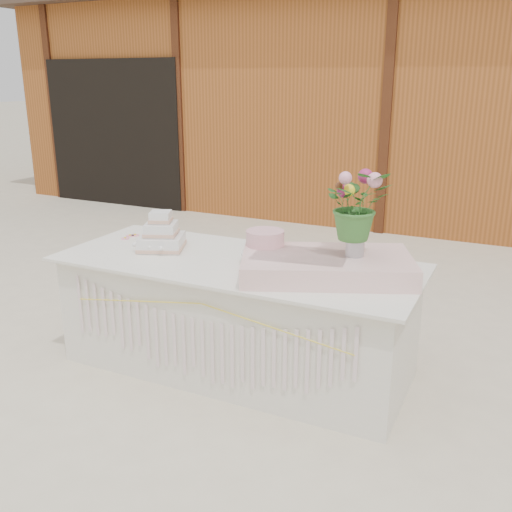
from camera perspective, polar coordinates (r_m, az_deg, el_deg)
The scene contains 9 objects.
ground at distance 4.04m, azimuth -1.87°, elevation -10.96°, with size 80.00×80.00×0.00m, color beige.
barn at distance 9.30m, azimuth 15.83°, elevation 15.24°, with size 12.60×4.60×3.30m.
cake_table at distance 3.86m, azimuth -1.96°, elevation -5.93°, with size 2.40×1.00×0.77m.
wedding_cake at distance 4.02m, azimuth -9.43°, elevation 1.95°, with size 0.39×0.39×0.27m.
pink_cake_stand at distance 3.63m, azimuth 0.91°, elevation 1.05°, with size 0.31×0.31×0.22m.
satin_runner at distance 3.46m, azimuth 7.06°, elevation -0.96°, with size 1.01×0.59×0.13m, color beige.
flower_vase at distance 3.44m, azimuth 9.88°, elevation 1.22°, with size 0.11×0.11×0.15m, color #A9A8AD.
bouquet at distance 3.37m, azimuth 10.13°, elevation 5.89°, with size 0.38×0.33×0.42m, color #346B2B.
loose_flowers at distance 4.38m, azimuth -12.64°, elevation 1.87°, with size 0.12×0.30×0.02m, color pink, non-canonical shape.
Camera 1 is at (1.65, -3.15, 1.91)m, focal length 40.00 mm.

